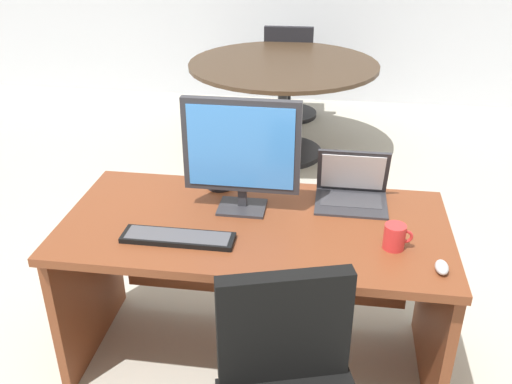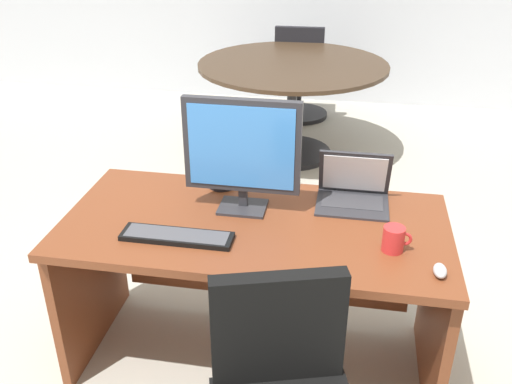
{
  "view_description": "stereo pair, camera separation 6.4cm",
  "coord_description": "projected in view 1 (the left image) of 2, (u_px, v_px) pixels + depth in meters",
  "views": [
    {
      "loc": [
        0.29,
        -1.98,
        1.92
      ],
      "look_at": [
        0.0,
        0.04,
        0.85
      ],
      "focal_mm": 39.76,
      "sensor_mm": 36.0,
      "label": 1
    },
    {
      "loc": [
        0.35,
        -1.97,
        1.92
      ],
      "look_at": [
        0.0,
        0.04,
        0.85
      ],
      "focal_mm": 39.76,
      "sensor_mm": 36.0,
      "label": 2
    }
  ],
  "objects": [
    {
      "name": "ground",
      "position": [
        286.0,
        204.0,
        3.97
      ],
      "size": [
        12.0,
        12.0,
        0.0
      ],
      "primitive_type": "plane",
      "color": "#B7B2A3"
    },
    {
      "name": "desk",
      "position": [
        256.0,
        259.0,
        2.46
      ],
      "size": [
        1.58,
        0.77,
        0.73
      ],
      "color": "brown",
      "rests_on": "ground"
    },
    {
      "name": "desk_lamp",
      "position": [
        217.0,
        138.0,
        2.46
      ],
      "size": [
        0.12,
        0.15,
        0.35
      ],
      "color": "black",
      "rests_on": "desk"
    },
    {
      "name": "coffee_mug",
      "position": [
        395.0,
        237.0,
        2.13
      ],
      "size": [
        0.11,
        0.08,
        0.1
      ],
      "color": "red",
      "rests_on": "desk"
    },
    {
      "name": "meeting_table",
      "position": [
        283.0,
        85.0,
        4.47
      ],
      "size": [
        1.48,
        1.48,
        0.77
      ],
      "color": "black",
      "rests_on": "ground"
    },
    {
      "name": "keyboard",
      "position": [
        178.0,
        238.0,
        2.19
      ],
      "size": [
        0.44,
        0.11,
        0.02
      ],
      "color": "black",
      "rests_on": "desk"
    },
    {
      "name": "mouse",
      "position": [
        442.0,
        267.0,
        2.0
      ],
      "size": [
        0.05,
        0.08,
        0.04
      ],
      "color": "#B7BABF",
      "rests_on": "desk"
    },
    {
      "name": "laptop",
      "position": [
        352.0,
        185.0,
        2.46
      ],
      "size": [
        0.31,
        0.25,
        0.23
      ],
      "color": "#2D2D33",
      "rests_on": "desk"
    },
    {
      "name": "meeting_chair_near",
      "position": [
        288.0,
        81.0,
        5.36
      ],
      "size": [
        0.56,
        0.56,
        0.9
      ],
      "color": "black",
      "rests_on": "ground"
    },
    {
      "name": "monitor",
      "position": [
        241.0,
        150.0,
        2.29
      ],
      "size": [
        0.48,
        0.16,
        0.49
      ],
      "color": "#2D2D33",
      "rests_on": "desk"
    }
  ]
}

